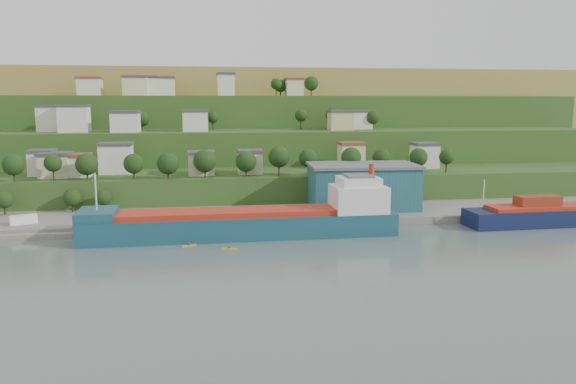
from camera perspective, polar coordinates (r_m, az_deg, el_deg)
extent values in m
plane|color=#4A5954|center=(129.31, -3.94, -5.41)|extent=(500.00, 500.00, 0.00)
cube|color=slate|center=(159.06, 2.42, -2.65)|extent=(220.00, 26.00, 4.00)
cube|color=slate|center=(156.88, -25.15, -3.68)|extent=(40.00, 18.00, 2.40)
cube|color=#284719|center=(183.95, -5.40, -1.08)|extent=(260.00, 32.00, 20.00)
cube|color=#284719|center=(213.51, -5.87, 0.32)|extent=(280.00, 32.00, 44.00)
cube|color=#284719|center=(243.18, -6.22, 1.39)|extent=(300.00, 32.00, 70.00)
cube|color=olive|center=(316.62, -6.81, 3.15)|extent=(360.00, 120.00, 96.00)
cube|color=silver|center=(189.35, -23.68, 2.63)|extent=(7.14, 7.33, 7.12)
cube|color=#3F3F44|center=(189.00, -23.76, 3.84)|extent=(7.74, 7.93, 0.90)
cube|color=beige|center=(183.65, -22.51, 2.45)|extent=(8.80, 8.67, 6.63)
cube|color=#3F3F44|center=(183.30, -22.58, 3.62)|extent=(9.40, 9.27, 0.90)
cube|color=silver|center=(182.18, -20.60, 2.44)|extent=(7.67, 7.47, 6.16)
cube|color=brown|center=(181.84, -20.66, 3.54)|extent=(8.27, 8.07, 0.90)
cube|color=silver|center=(186.40, -17.05, 3.18)|extent=(9.99, 7.41, 8.92)
cube|color=#3F3F44|center=(186.00, -17.12, 4.69)|extent=(10.59, 8.01, 0.90)
cube|color=beige|center=(177.50, -8.79, 2.81)|extent=(7.86, 8.93, 6.50)
cube|color=#3F3F44|center=(177.15, -8.82, 4.00)|extent=(8.46, 9.53, 0.90)
cube|color=beige|center=(178.35, -3.88, 2.95)|extent=(7.32, 7.97, 6.70)
cube|color=#3F3F44|center=(177.98, -3.89, 4.17)|extent=(7.92, 8.57, 0.90)
cube|color=beige|center=(193.07, 6.43, 3.60)|extent=(8.06, 7.14, 8.15)
cube|color=brown|center=(192.69, 6.46, 4.94)|extent=(8.66, 7.74, 0.90)
cube|color=silver|center=(199.35, 13.70, 3.53)|extent=(8.12, 7.63, 7.84)
cube|color=#3F3F44|center=(199.00, 13.74, 4.78)|extent=(8.72, 8.23, 0.90)
cube|color=silver|center=(217.79, -22.86, 6.79)|extent=(8.92, 7.99, 8.64)
cube|color=#3F3F44|center=(217.71, -22.94, 8.05)|extent=(9.52, 8.59, 0.90)
cube|color=silver|center=(219.82, -21.07, 6.87)|extent=(8.40, 7.60, 8.30)
cube|color=#3F3F44|center=(219.74, -21.14, 8.07)|extent=(9.00, 8.20, 0.90)
cube|color=silver|center=(211.58, -20.89, 6.89)|extent=(9.97, 7.19, 8.85)
cube|color=#3F3F44|center=(211.51, -20.97, 8.21)|extent=(10.57, 7.79, 0.90)
cube|color=silver|center=(206.69, -16.17, 6.79)|extent=(9.48, 8.94, 6.66)
cube|color=#3F3F44|center=(206.60, -16.22, 7.83)|extent=(10.08, 9.54, 0.90)
cube|color=silver|center=(206.60, -9.38, 7.06)|extent=(8.87, 8.17, 6.96)
cube|color=#3F3F44|center=(206.51, -9.41, 8.15)|extent=(9.47, 8.77, 0.90)
cube|color=#CEB585|center=(214.11, 5.35, 7.17)|extent=(8.67, 7.43, 6.67)
cube|color=#3F3F44|center=(214.02, 5.37, 8.18)|extent=(9.27, 8.03, 0.90)
cube|color=silver|center=(223.45, 7.32, 7.20)|extent=(8.12, 7.37, 6.56)
cube|color=#3F3F44|center=(223.37, 7.34, 8.15)|extent=(8.72, 7.97, 0.90)
cube|color=silver|center=(249.98, -19.68, 9.90)|extent=(7.35, 7.02, 6.34)
cube|color=#3F3F44|center=(250.09, -19.72, 10.73)|extent=(7.95, 7.62, 0.90)
cube|color=silver|center=(242.99, -19.49, 9.99)|extent=(9.09, 7.40, 6.68)
cube|color=brown|center=(243.12, -19.54, 10.88)|extent=(9.69, 8.00, 0.90)
cube|color=beige|center=(237.62, -15.22, 10.27)|extent=(9.72, 7.76, 7.10)
cube|color=#3F3F44|center=(237.76, -15.26, 11.23)|extent=(10.32, 8.36, 0.90)
cube|color=silver|center=(242.21, -14.21, 10.30)|extent=(9.44, 8.30, 7.31)
cube|color=#3F3F44|center=(242.36, -14.25, 11.27)|extent=(10.04, 8.90, 0.90)
cube|color=#CEB585|center=(244.02, -13.32, 10.27)|extent=(9.75, 7.95, 6.86)
cube|color=#3F3F44|center=(244.15, -13.35, 11.18)|extent=(10.35, 8.55, 0.90)
cube|color=silver|center=(242.06, -12.63, 10.33)|extent=(9.63, 8.67, 7.06)
cube|color=#3F3F44|center=(242.19, -12.66, 11.27)|extent=(10.23, 9.27, 0.90)
cube|color=silver|center=(242.34, -6.33, 10.70)|extent=(7.02, 8.65, 8.83)
cube|color=#3F3F44|center=(242.54, -6.35, 11.85)|extent=(7.62, 9.25, 0.90)
cube|color=beige|center=(244.60, 0.60, 10.50)|extent=(7.23, 8.28, 6.78)
cube|color=brown|center=(244.73, 0.61, 11.40)|extent=(7.83, 8.88, 0.90)
cylinder|color=#382619|center=(176.76, -26.05, 1.44)|extent=(0.50, 0.50, 3.29)
sphere|color=black|center=(176.40, -26.13, 2.50)|extent=(6.05, 6.05, 6.05)
cylinder|color=#382619|center=(174.63, -22.71, 1.66)|extent=(0.50, 0.50, 3.81)
sphere|color=black|center=(174.27, -22.78, 2.73)|extent=(5.03, 5.03, 5.03)
cylinder|color=#382619|center=(173.61, -19.71, 1.63)|extent=(0.50, 0.50, 2.80)
sphere|color=black|center=(173.26, -19.77, 2.67)|extent=(6.47, 6.47, 6.47)
cylinder|color=#382619|center=(170.61, -15.38, 1.75)|extent=(0.50, 0.50, 3.01)
sphere|color=black|center=(170.26, -15.42, 2.79)|extent=(5.87, 5.87, 5.87)
cylinder|color=#382619|center=(169.97, -12.08, 1.80)|extent=(0.50, 0.50, 2.73)
sphere|color=black|center=(169.61, -12.11, 2.85)|extent=(6.47, 6.47, 6.47)
cylinder|color=#382619|center=(171.27, -8.43, 2.00)|extent=(0.50, 0.50, 3.00)
sphere|color=black|center=(170.90, -8.45, 3.12)|extent=(6.82, 6.82, 6.82)
cylinder|color=#382619|center=(171.40, -4.28, 2.06)|extent=(0.50, 0.50, 2.90)
sphere|color=black|center=(171.05, -4.29, 3.12)|extent=(6.35, 6.35, 6.35)
cylinder|color=#382619|center=(173.01, -0.92, 2.34)|extent=(0.50, 0.50, 4.02)
sphere|color=black|center=(172.60, -0.93, 3.60)|extent=(6.59, 6.59, 6.59)
cylinder|color=#382619|center=(173.66, 2.05, 2.33)|extent=(0.50, 0.50, 3.86)
sphere|color=black|center=(173.28, 2.06, 3.47)|extent=(5.62, 5.62, 5.62)
cylinder|color=#382619|center=(174.18, 6.42, 2.31)|extent=(0.50, 0.50, 3.94)
sphere|color=black|center=(173.79, 6.44, 3.52)|extent=(6.18, 6.18, 6.18)
cylinder|color=#382619|center=(177.99, 9.44, 2.37)|extent=(0.50, 0.50, 3.77)
sphere|color=black|center=(177.63, 9.46, 3.46)|extent=(5.61, 5.61, 5.61)
cylinder|color=#382619|center=(181.70, 13.09, 2.38)|extent=(0.50, 0.50, 3.73)
sphere|color=black|center=(181.35, 13.13, 3.46)|extent=(5.75, 5.75, 5.75)
cylinder|color=#382619|center=(188.20, 15.77, 2.49)|extent=(0.50, 0.50, 3.70)
sphere|color=black|center=(187.88, 15.81, 3.46)|extent=(4.87, 4.87, 4.87)
cylinder|color=#382619|center=(222.36, 8.51, 6.72)|extent=(0.50, 0.50, 3.12)
sphere|color=black|center=(222.26, 8.53, 7.53)|extent=(5.80, 5.80, 5.80)
cylinder|color=#382619|center=(216.38, -7.63, 6.73)|extent=(0.50, 0.50, 3.52)
sphere|color=black|center=(216.28, -7.65, 7.53)|extent=(4.61, 4.61, 4.61)
cylinder|color=#382619|center=(238.08, -1.21, 10.16)|extent=(0.50, 0.50, 3.69)
sphere|color=black|center=(238.16, -1.21, 10.92)|extent=(4.73, 4.73, 4.73)
cylinder|color=#382619|center=(249.99, 2.38, 10.13)|extent=(0.50, 0.50, 3.88)
sphere|color=black|center=(250.08, 2.38, 10.97)|extent=(6.29, 6.29, 6.29)
cylinder|color=#382619|center=(222.64, 4.56, 6.91)|extent=(0.50, 0.50, 3.99)
sphere|color=black|center=(222.53, 4.57, 7.82)|extent=(5.73, 5.73, 5.73)
cylinder|color=#382619|center=(245.42, -0.76, 10.05)|extent=(0.50, 0.50, 2.95)
sphere|color=black|center=(245.48, -0.77, 10.73)|extent=(5.33, 5.33, 5.33)
cylinder|color=#382619|center=(220.44, 1.32, 6.92)|extent=(0.50, 0.50, 4.04)
sphere|color=black|center=(220.34, 1.32, 7.78)|extent=(4.75, 4.75, 4.75)
cylinder|color=#382619|center=(217.62, -14.60, 6.44)|extent=(0.50, 0.50, 2.82)
sphere|color=black|center=(217.52, -14.63, 7.23)|extent=(5.71, 5.71, 5.71)
cube|color=#143D4D|center=(137.25, -4.76, -3.87)|extent=(75.95, 12.75, 7.58)
cube|color=#AB2816|center=(136.20, -5.70, -2.07)|extent=(56.43, 10.37, 1.30)
cube|color=#143D4D|center=(138.18, -18.83, -2.18)|extent=(8.80, 12.01, 2.17)
cube|color=silver|center=(140.82, 7.16, -0.66)|extent=(13.12, 10.97, 6.50)
cube|color=silver|center=(140.16, 7.19, 1.09)|extent=(9.84, 8.77, 2.17)
cube|color=#595B5E|center=(139.97, 7.20, 1.66)|extent=(6.57, 6.57, 0.65)
cylinder|color=#AB2816|center=(140.73, 8.49, 2.20)|extent=(1.31, 1.31, 3.25)
cylinder|color=silver|center=(137.28, -18.94, 0.04)|extent=(0.39, 0.39, 8.67)
cube|color=silver|center=(138.11, -17.45, -3.12)|extent=(15.30, 12.41, 0.27)
cube|color=#0B1933|center=(168.92, 26.65, -2.49)|extent=(57.91, 10.70, 6.35)
cube|color=#AB2816|center=(167.18, 26.20, -1.30)|extent=(42.48, 8.68, 0.96)
cylinder|color=silver|center=(154.51, 19.26, -0.06)|extent=(0.31, 0.31, 6.74)
cube|color=maroon|center=(162.64, 24.02, -0.80)|extent=(11.64, 5.03, 2.50)
cube|color=#1F565F|center=(164.17, 7.57, 0.48)|extent=(30.91, 19.57, 12.00)
cube|color=#595B5E|center=(163.35, 7.62, 2.70)|extent=(31.96, 20.62, 0.80)
cube|color=white|center=(156.86, -25.27, -2.69)|extent=(6.90, 4.96, 2.97)
cube|color=silver|center=(149.58, -21.77, -3.44)|extent=(3.96, 2.32, 0.75)
cube|color=orange|center=(130.22, -10.03, -5.37)|extent=(3.50, 1.59, 0.26)
sphere|color=#3F3F44|center=(130.12, -10.03, -5.18)|extent=(0.61, 0.61, 0.61)
cube|color=gold|center=(126.15, -5.97, -5.75)|extent=(3.44, 1.44, 0.26)
sphere|color=#3F3F44|center=(126.04, -5.98, -5.56)|extent=(0.60, 0.60, 0.60)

